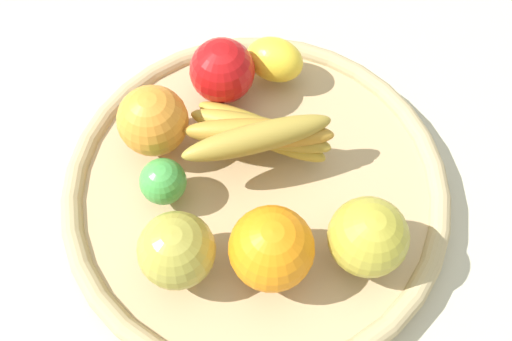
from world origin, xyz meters
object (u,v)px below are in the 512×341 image
(apple_1, at_px, (368,237))
(orange_1, at_px, (272,248))
(banana_bunch, at_px, (261,133))
(orange_0, at_px, (153,121))
(apple_0, at_px, (177,250))
(apple_2, at_px, (222,71))
(lemon_0, at_px, (275,60))
(lime_0, at_px, (163,181))

(apple_1, xyz_separation_m, orange_1, (0.09, 0.02, 0.00))
(banana_bunch, relative_size, apple_1, 2.08)
(banana_bunch, distance_m, orange_0, 0.12)
(apple_0, bearing_deg, apple_2, -94.20)
(apple_0, relative_size, orange_1, 0.91)
(banana_bunch, distance_m, apple_0, 0.16)
(apple_0, xyz_separation_m, apple_2, (-0.02, -0.22, -0.00))
(apple_0, height_order, orange_1, orange_1)
(apple_0, bearing_deg, apple_1, -170.57)
(orange_0, xyz_separation_m, apple_0, (-0.05, 0.14, -0.00))
(banana_bunch, bearing_deg, lemon_0, -93.45)
(lime_0, distance_m, apple_1, 0.21)
(lime_0, bearing_deg, banana_bunch, -147.37)
(orange_1, relative_size, lemon_0, 1.18)
(lime_0, relative_size, lemon_0, 0.71)
(apple_2, distance_m, orange_1, 0.22)
(banana_bunch, bearing_deg, orange_0, -1.77)
(lime_0, height_order, apple_1, apple_1)
(banana_bunch, distance_m, lemon_0, 0.11)
(apple_1, relative_size, lemon_0, 1.12)
(lemon_0, bearing_deg, apple_2, 29.29)
(orange_0, bearing_deg, banana_bunch, 178.23)
(orange_1, bearing_deg, apple_2, -70.89)
(lime_0, distance_m, orange_1, 0.14)
(apple_1, bearing_deg, banana_bunch, -44.32)
(apple_1, height_order, lemon_0, apple_1)
(banana_bunch, distance_m, orange_1, 0.13)
(apple_2, relative_size, apple_1, 0.96)
(orange_0, relative_size, apple_1, 0.99)
(apple_2, relative_size, lime_0, 1.52)
(orange_0, xyz_separation_m, lime_0, (-0.02, 0.07, -0.01))
(apple_2, xyz_separation_m, lime_0, (0.04, 0.14, -0.01))
(orange_0, distance_m, apple_1, 0.26)
(orange_0, distance_m, lime_0, 0.07)
(banana_bunch, relative_size, lemon_0, 2.34)
(banana_bunch, height_order, orange_1, orange_1)
(apple_2, height_order, lime_0, apple_2)
(orange_0, xyz_separation_m, apple_1, (-0.23, 0.11, 0.00))
(apple_1, bearing_deg, lime_0, -13.11)
(banana_bunch, bearing_deg, apple_0, 64.39)
(apple_0, xyz_separation_m, lime_0, (0.03, -0.08, -0.01))
(orange_0, bearing_deg, lemon_0, -138.67)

